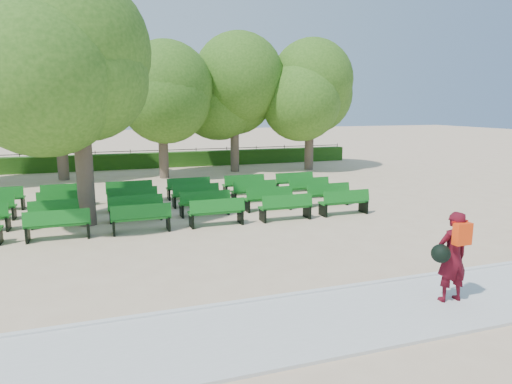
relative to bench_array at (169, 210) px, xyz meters
The scene contains 9 objects.
ground 1.91m from the bench_array, 72.65° to the right, with size 120.00×120.00×0.00m, color #CCAC87.
paving 9.24m from the bench_array, 86.47° to the right, with size 30.00×2.20×0.06m, color beige.
curb 8.09m from the bench_array, 85.97° to the right, with size 30.00×0.12×0.10m, color silver.
hedge 12.20m from the bench_array, 87.32° to the left, with size 26.00×0.70×0.90m, color #234F14.
fence 12.59m from the bench_array, 87.41° to the left, with size 26.00×0.10×1.02m, color black, non-canonical shape.
tree_line 8.20m from the bench_array, 86.02° to the left, with size 21.80×6.80×7.04m, color #3B691C, non-canonical shape.
bench_array is the anchor object (origin of this frame).
tree_among 5.22m from the bench_array, 162.21° to the right, with size 4.55×4.55×6.59m.
person 10.09m from the bench_array, 67.14° to the right, with size 0.82×0.50×1.73m.
Camera 1 is at (-2.73, -13.90, 3.69)m, focal length 32.00 mm.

